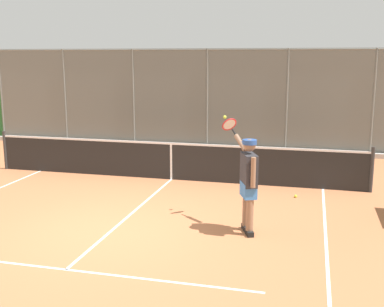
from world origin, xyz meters
TOP-DOWN VIEW (x-y plane):
  - ground_plane at (0.00, 0.00)m, footprint 60.00×60.00m
  - court_line_markings at (0.00, 1.91)m, footprint 7.57×10.01m
  - fence_backdrop at (-0.00, -8.67)m, footprint 18.69×1.37m
  - tennis_net at (0.00, -3.81)m, footprint 9.73×0.09m
  - tennis_player at (-2.39, -0.52)m, footprint 0.84×1.23m
  - tennis_ball_near_baseline at (-3.16, -2.93)m, footprint 0.07×0.07m

SIDE VIEW (x-z plane):
  - ground_plane at x=0.00m, z-range 0.00..0.00m
  - court_line_markings at x=0.00m, z-range 0.00..0.01m
  - tennis_ball_near_baseline at x=-3.16m, z-range 0.00..0.07m
  - tennis_net at x=0.00m, z-range -0.04..1.03m
  - tennis_player at x=-2.39m, z-range 0.00..1.99m
  - fence_backdrop at x=0.00m, z-range -0.05..3.30m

